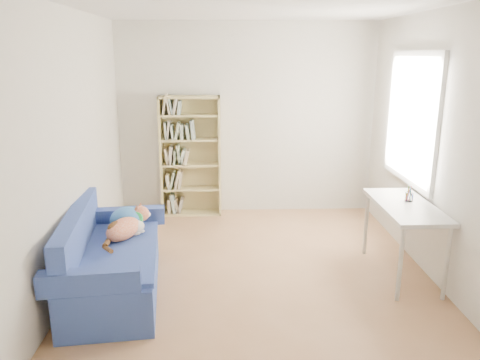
% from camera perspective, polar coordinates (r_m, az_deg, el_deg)
% --- Properties ---
extents(ground, '(4.00, 4.00, 0.00)m').
position_cam_1_polar(ground, '(4.92, 1.88, -11.13)').
color(ground, '#966843').
rests_on(ground, ground).
extents(room_shell, '(3.54, 4.04, 2.62)m').
position_cam_1_polar(room_shell, '(4.49, 3.30, 8.18)').
color(room_shell, silver).
rests_on(room_shell, ground).
extents(sofa, '(0.96, 1.72, 0.80)m').
position_cam_1_polar(sofa, '(4.59, -15.47, -9.39)').
color(sofa, navy).
rests_on(sofa, ground).
extents(bookshelf, '(0.82, 0.26, 1.64)m').
position_cam_1_polar(bookshelf, '(6.43, -6.02, 2.33)').
color(bookshelf, tan).
rests_on(bookshelf, ground).
extents(desk, '(0.52, 1.14, 0.75)m').
position_cam_1_polar(desk, '(4.90, 19.48, -3.69)').
color(desk, white).
rests_on(desk, ground).
extents(pen_cup, '(0.08, 0.08, 0.15)m').
position_cam_1_polar(pen_cup, '(4.98, 19.93, -1.78)').
color(pen_cup, white).
rests_on(pen_cup, desk).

